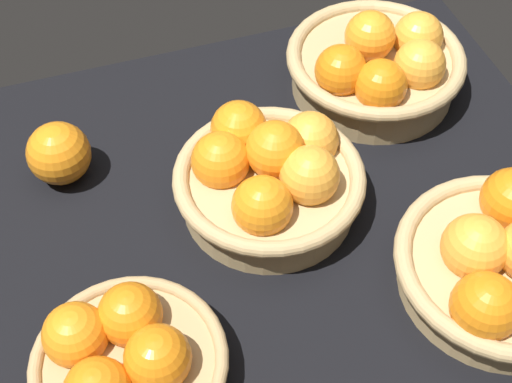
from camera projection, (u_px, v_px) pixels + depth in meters
market_tray at (270, 231)px, 92.27cm from camera, size 84.00×72.00×3.00cm
basket_near_right at (507, 266)px, 81.95cm from camera, size 25.08×25.08×10.78cm
basket_far_right at (378, 65)px, 102.83cm from camera, size 25.30×25.30×12.11cm
basket_center at (269, 176)px, 89.69cm from camera, size 23.74×23.74×11.68cm
basket_near_left at (125, 361)px, 75.09cm from camera, size 20.56×20.56×9.51cm
loose_orange_front_gap at (59, 153)px, 93.11cm from camera, size 8.20×8.20×8.20cm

